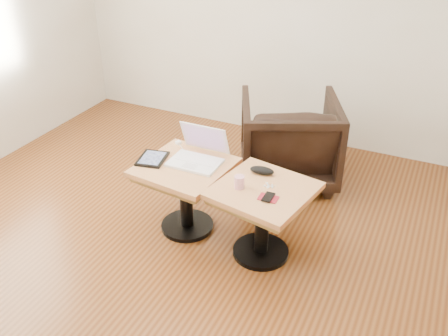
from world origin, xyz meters
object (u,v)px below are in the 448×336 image
at_px(side_table_left, 185,181).
at_px(side_table_right, 263,205).
at_px(armchair, 289,140).
at_px(laptop, 198,154).
at_px(striped_cup, 239,182).

bearing_deg(side_table_left, side_table_right, 1.98).
distance_m(side_table_left, side_table_right, 0.61).
bearing_deg(armchair, laptop, 43.14).
height_order(side_table_right, striped_cup, striped_cup).
relative_size(side_table_left, laptop, 1.84).
bearing_deg(laptop, striped_cup, -27.10).
relative_size(side_table_right, striped_cup, 8.10).
height_order(laptop, striped_cup, laptop).
bearing_deg(side_table_left, striped_cup, -6.93).
xyz_separation_m(side_table_right, striped_cup, (-0.14, -0.06, 0.18)).
xyz_separation_m(side_table_right, laptop, (-0.55, 0.14, 0.18)).
relative_size(side_table_left, side_table_right, 0.94).
xyz_separation_m(laptop, striped_cup, (0.41, -0.20, -0.01)).
bearing_deg(side_table_right, striped_cup, -145.59).
bearing_deg(armchair, side_table_right, 75.13).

